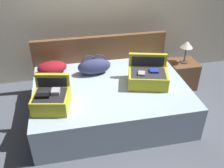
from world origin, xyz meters
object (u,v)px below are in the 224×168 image
(duffel_bag, at_px, (94,66))
(hard_case_large, at_px, (148,76))
(hard_case_medium, at_px, (51,99))
(table_lamp, at_px, (187,46))
(bed, at_px, (110,100))
(nightstand, at_px, (182,74))
(pillow_center_head, at_px, (52,68))
(pillow_near_headboard, at_px, (152,65))

(duffel_bag, bearing_deg, hard_case_large, -31.54)
(hard_case_medium, height_order, table_lamp, hard_case_medium)
(hard_case_large, distance_m, table_lamp, 0.99)
(hard_case_large, bearing_deg, bed, -170.07)
(hard_case_large, relative_size, hard_case_medium, 1.27)
(bed, bearing_deg, table_lamp, 20.85)
(hard_case_medium, xyz_separation_m, duffel_bag, (0.61, 0.69, 0.00))
(hard_case_large, xyz_separation_m, nightstand, (0.81, 0.55, -0.39))
(duffel_bag, distance_m, pillow_center_head, 0.62)
(hard_case_medium, relative_size, table_lamp, 1.32)
(duffel_bag, relative_size, nightstand, 1.07)
(hard_case_large, xyz_separation_m, hard_case_medium, (-1.29, -0.27, 0.00))
(nightstand, bearing_deg, pillow_near_headboard, -164.64)
(table_lamp, bearing_deg, pillow_near_headboard, -164.64)
(table_lamp, bearing_deg, pillow_center_head, 179.69)
(bed, height_order, duffel_bag, duffel_bag)
(hard_case_large, relative_size, pillow_center_head, 1.43)
(pillow_near_headboard, distance_m, nightstand, 0.71)
(bed, height_order, pillow_near_headboard, pillow_near_headboard)
(duffel_bag, xyz_separation_m, pillow_near_headboard, (0.88, -0.03, -0.06))
(hard_case_medium, height_order, pillow_near_headboard, hard_case_medium)
(hard_case_large, distance_m, duffel_bag, 0.79)
(pillow_near_headboard, bearing_deg, pillow_center_head, 173.19)
(hard_case_medium, xyz_separation_m, pillow_center_head, (0.01, 0.83, -0.03))
(duffel_bag, relative_size, table_lamp, 1.35)
(hard_case_medium, distance_m, nightstand, 2.29)
(hard_case_medium, xyz_separation_m, nightstand, (2.10, 0.82, -0.39))
(pillow_near_headboard, bearing_deg, hard_case_large, -118.60)
(hard_case_large, height_order, pillow_center_head, hard_case_large)
(hard_case_large, distance_m, pillow_center_head, 1.40)
(duffel_bag, bearing_deg, hard_case_medium, -131.57)
(duffel_bag, bearing_deg, bed, -66.25)
(hard_case_large, height_order, nightstand, hard_case_large)
(pillow_near_headboard, xyz_separation_m, table_lamp, (0.61, 0.17, 0.19))
(bed, relative_size, hard_case_large, 3.40)
(bed, relative_size, nightstand, 4.53)
(bed, distance_m, pillow_center_head, 0.99)
(hard_case_large, bearing_deg, pillow_center_head, 171.11)
(nightstand, xyz_separation_m, table_lamp, (0.00, 0.00, 0.52))
(pillow_near_headboard, bearing_deg, duffel_bag, 177.78)
(nightstand, bearing_deg, hard_case_large, -146.09)
(nightstand, bearing_deg, duffel_bag, -174.93)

